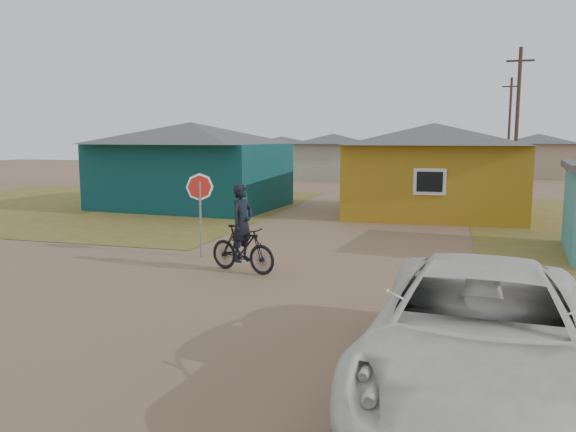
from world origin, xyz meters
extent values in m
plane|color=#84644C|center=(0.00, 0.00, 0.00)|extent=(120.00, 120.00, 0.00)
cube|color=olive|center=(-14.00, 13.00, 0.01)|extent=(20.00, 18.00, 0.00)
cube|color=#0B393D|center=(-8.50, 13.50, 1.50)|extent=(8.40, 6.54, 3.00)
pyramid|color=#3F4042|center=(-8.50, 13.50, 3.50)|extent=(8.93, 7.08, 1.00)
cube|color=#A67919|center=(2.50, 14.00, 1.50)|extent=(7.21, 6.24, 3.00)
pyramid|color=#3F4042|center=(2.50, 14.00, 3.45)|extent=(7.72, 6.76, 0.90)
cube|color=silver|center=(2.50, 10.97, 1.65)|extent=(1.20, 0.06, 1.00)
cube|color=black|center=(2.50, 10.94, 1.65)|extent=(0.95, 0.04, 0.75)
cube|color=gray|center=(-6.00, 34.00, 1.40)|extent=(6.49, 5.60, 2.80)
pyramid|color=#3F4042|center=(-6.00, 34.00, 3.20)|extent=(7.04, 6.15, 0.80)
cube|color=tan|center=(10.00, 40.00, 1.40)|extent=(6.41, 5.50, 2.80)
pyramid|color=#3F4042|center=(10.00, 40.00, 3.20)|extent=(6.95, 6.05, 0.80)
cube|color=gray|center=(-14.00, 46.00, 1.35)|extent=(5.75, 5.28, 2.70)
pyramid|color=#3F4042|center=(-14.00, 46.00, 3.05)|extent=(6.28, 5.81, 0.70)
cylinder|color=#433228|center=(6.50, 22.00, 4.00)|extent=(0.20, 0.20, 8.00)
cube|color=#433228|center=(6.50, 22.00, 7.30)|extent=(1.40, 0.10, 0.10)
cylinder|color=#433228|center=(7.50, 38.00, 4.00)|extent=(0.20, 0.20, 8.00)
cube|color=#433228|center=(7.50, 38.00, 7.30)|extent=(1.40, 0.10, 0.10)
cylinder|color=gray|center=(-3.31, 3.37, 1.05)|extent=(0.06, 0.06, 2.09)
imported|color=black|center=(-1.57, 2.06, 0.58)|extent=(2.00, 1.09, 1.15)
imported|color=black|center=(-1.57, 2.06, 1.22)|extent=(0.64, 0.80, 1.90)
imported|color=white|center=(3.74, -3.35, 0.83)|extent=(3.10, 6.14, 1.67)
camera|label=1|loc=(3.33, -10.61, 3.29)|focal=35.00mm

